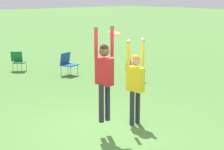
# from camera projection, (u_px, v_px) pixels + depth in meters

# --- Properties ---
(ground_plane) EXTENTS (120.00, 120.00, 0.00)m
(ground_plane) POSITION_uv_depth(u_px,v_px,m) (105.00, 132.00, 8.89)
(ground_plane) COLOR #4C7A38
(person_jumping) EXTENTS (0.57, 0.43, 2.20)m
(person_jumping) POSITION_uv_depth(u_px,v_px,m) (104.00, 72.00, 8.42)
(person_jumping) COLOR #2D2D38
(person_jumping) RESTS_ON ground_plane
(person_defending) EXTENTS (0.60, 0.46, 2.16)m
(person_defending) POSITION_uv_depth(u_px,v_px,m) (135.00, 80.00, 9.23)
(person_defending) COLOR #2D2D38
(person_defending) RESTS_ON ground_plane
(frisbee) EXTENTS (0.27, 0.27, 0.08)m
(frisbee) POSITION_uv_depth(u_px,v_px,m) (114.00, 33.00, 8.58)
(frisbee) COLOR #E04C23
(camping_chair_0) EXTENTS (0.54, 0.58, 0.85)m
(camping_chair_0) POSITION_uv_depth(u_px,v_px,m) (134.00, 68.00, 13.87)
(camping_chair_0) COLOR gray
(camping_chair_0) RESTS_ON ground_plane
(camping_chair_2) EXTENTS (0.67, 0.74, 0.82)m
(camping_chair_2) POSITION_uv_depth(u_px,v_px,m) (18.00, 60.00, 15.70)
(camping_chair_2) COLOR gray
(camping_chair_2) RESTS_ON ground_plane
(camping_chair_3) EXTENTS (0.69, 0.73, 0.90)m
(camping_chair_3) POSITION_uv_depth(u_px,v_px,m) (68.00, 62.00, 14.93)
(camping_chair_3) COLOR gray
(camping_chair_3) RESTS_ON ground_plane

